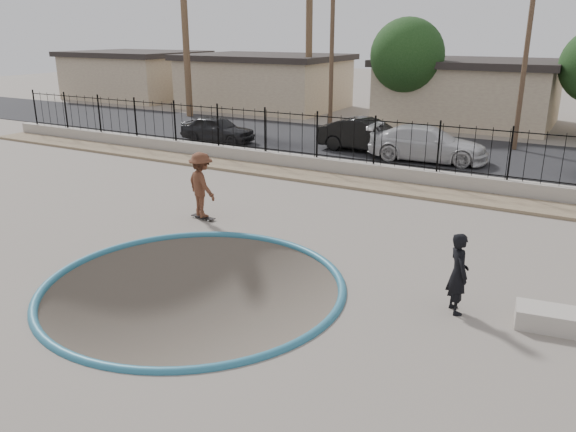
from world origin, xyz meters
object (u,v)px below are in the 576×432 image
(car_c, at_px, (428,144))
(car_a, at_px, (218,129))
(videographer, at_px, (458,273))
(car_b, at_px, (367,135))
(concrete_ledge, at_px, (559,320))
(skater, at_px, (202,188))
(skateboard, at_px, (203,217))

(car_c, bearing_deg, car_a, 90.72)
(videographer, relative_size, car_b, 0.37)
(concrete_ledge, bearing_deg, car_c, 115.92)
(skater, distance_m, car_b, 12.02)
(car_c, bearing_deg, car_b, 74.79)
(concrete_ledge, bearing_deg, car_b, 124.52)
(skateboard, relative_size, car_b, 0.19)
(skateboard, xyz_separation_m, car_a, (-7.03, 10.40, 0.65))
(concrete_ledge, distance_m, car_a, 21.31)
(car_a, xyz_separation_m, car_c, (10.79, 1.02, 0.09))
(skater, relative_size, car_b, 0.43)
(skateboard, distance_m, car_b, 12.04)
(skateboard, relative_size, car_c, 0.17)
(skater, height_order, car_b, skater)
(skater, xyz_separation_m, car_a, (-7.03, 10.40, -0.30))
(skater, relative_size, concrete_ledge, 1.26)
(skateboard, bearing_deg, videographer, -8.52)
(concrete_ledge, distance_m, car_c, 14.95)
(skater, height_order, videographer, skater)
(car_a, xyz_separation_m, car_b, (7.68, 1.60, 0.10))
(skater, height_order, car_a, skater)
(skateboard, xyz_separation_m, videographer, (8.33, -2.27, 0.81))
(car_b, bearing_deg, videographer, -150.39)
(car_a, bearing_deg, concrete_ledge, -128.34)
(skater, bearing_deg, car_c, -83.71)
(car_c, bearing_deg, skater, 157.08)
(skater, xyz_separation_m, videographer, (8.33, -2.27, -0.14))
(skateboard, bearing_deg, car_c, 78.48)
(videographer, distance_m, concrete_ledge, 2.08)
(skateboard, height_order, car_b, car_b)
(car_b, bearing_deg, skater, 178.20)
(car_b, xyz_separation_m, car_c, (3.11, -0.58, -0.01))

